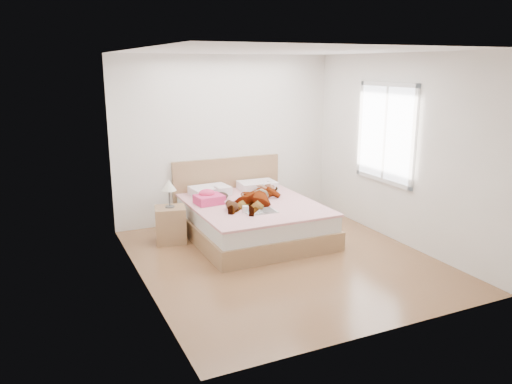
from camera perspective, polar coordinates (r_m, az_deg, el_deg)
ground at (r=6.53m, az=3.16°, el=-7.66°), size 4.00×4.00×0.00m
woman at (r=7.27m, az=0.25°, el=-0.20°), size 1.48×1.56×0.22m
hair at (r=7.48m, az=-5.18°, el=-0.35°), size 0.64×0.70×0.09m
phone at (r=7.42m, az=-4.56°, el=0.50°), size 0.09×0.08×0.05m
room_shell at (r=7.36m, az=14.60°, el=6.52°), size 4.00×4.00×4.00m
bed at (r=7.31m, az=-0.61°, el=-2.89°), size 1.80×2.08×1.00m
towel at (r=7.17m, az=-5.43°, el=-0.68°), size 0.42×0.35×0.20m
magazine at (r=6.75m, az=0.53°, el=-2.21°), size 0.44×0.30×0.03m
coffee_mug at (r=6.71m, az=-1.22°, el=-1.97°), size 0.12×0.08×0.09m
plush_toy at (r=6.79m, az=-2.80°, el=-1.57°), size 0.17×0.25×0.14m
nightstand at (r=7.13m, az=-9.74°, el=-3.38°), size 0.49×0.45×0.90m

